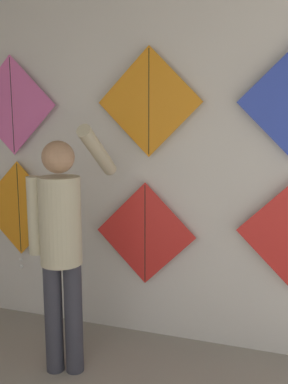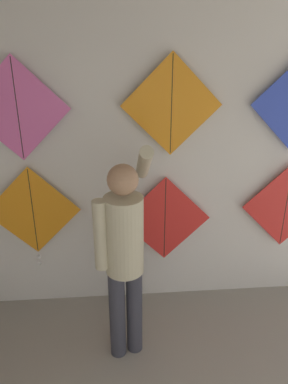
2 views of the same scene
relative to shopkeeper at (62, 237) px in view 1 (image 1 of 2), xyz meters
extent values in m
cube|color=silver|center=(0.43, 0.73, 0.41)|extent=(4.78, 0.06, 2.80)
cylinder|color=#383842|center=(-0.07, -0.03, -0.59)|extent=(0.13, 0.13, 0.80)
cylinder|color=#383842|center=(0.07, 0.01, -0.59)|extent=(0.13, 0.13, 0.80)
cylinder|color=beige|center=(0.00, -0.01, 0.12)|extent=(0.28, 0.28, 0.60)
sphere|color=tan|center=(0.00, -0.01, 0.55)|extent=(0.22, 0.22, 0.22)
cylinder|color=beige|center=(-0.17, -0.06, 0.15)|extent=(0.10, 0.10, 0.54)
cylinder|color=beige|center=(0.17, 0.25, 0.57)|extent=(0.10, 0.50, 0.39)
cube|color=orange|center=(-0.78, 0.64, 0.02)|extent=(0.83, 0.01, 0.83)
cylinder|color=black|center=(-0.78, 0.64, 0.02)|extent=(0.01, 0.01, 0.79)
sphere|color=white|center=(-0.78, 0.63, -0.45)|extent=(0.04, 0.04, 0.04)
sphere|color=white|center=(-0.78, 0.63, -0.52)|extent=(0.04, 0.04, 0.04)
cube|color=red|center=(0.39, 0.64, -0.11)|extent=(0.83, 0.01, 0.83)
cylinder|color=black|center=(0.39, 0.64, -0.11)|extent=(0.01, 0.01, 0.79)
cube|color=pink|center=(-0.80, 0.64, 0.91)|extent=(0.83, 0.01, 0.83)
cylinder|color=black|center=(-0.80, 0.64, 0.91)|extent=(0.01, 0.01, 0.79)
cube|color=orange|center=(0.42, 0.64, 0.92)|extent=(0.83, 0.01, 0.83)
cylinder|color=black|center=(0.42, 0.64, 0.92)|extent=(0.01, 0.01, 0.79)
camera|label=1|loc=(1.43, -2.50, 0.81)|focal=40.00mm
camera|label=2|loc=(-0.05, -2.37, 1.48)|focal=35.00mm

